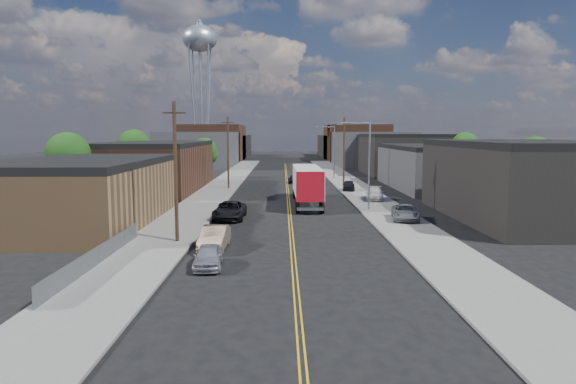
{
  "coord_description": "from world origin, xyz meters",
  "views": [
    {
      "loc": [
        -0.67,
        -26.06,
        7.82
      ],
      "look_at": [
        -0.18,
        19.92,
        2.5
      ],
      "focal_mm": 32.0,
      "sensor_mm": 36.0,
      "label": 1
    }
  ],
  "objects_px": {
    "semi_truck": "(307,182)",
    "car_left_c": "(230,210)",
    "car_ahead_truck": "(296,178)",
    "car_left_b": "(215,238)",
    "car_right_lot_a": "(405,212)",
    "car_right_lot_c": "(349,185)",
    "water_tower": "(200,44)",
    "car_right_lot_b": "(375,194)",
    "car_left_a": "(208,256)"
  },
  "relations": [
    {
      "from": "car_left_b",
      "to": "car_right_lot_c",
      "type": "relative_size",
      "value": 1.18
    },
    {
      "from": "car_left_b",
      "to": "car_right_lot_b",
      "type": "xyz_separation_m",
      "value": [
        15.23,
        24.55,
        0.08
      ]
    },
    {
      "from": "semi_truck",
      "to": "car_ahead_truck",
      "type": "height_order",
      "value": "semi_truck"
    },
    {
      "from": "car_left_a",
      "to": "car_right_lot_a",
      "type": "relative_size",
      "value": 0.81
    },
    {
      "from": "car_left_a",
      "to": "car_right_lot_c",
      "type": "height_order",
      "value": "car_right_lot_c"
    },
    {
      "from": "car_left_a",
      "to": "car_right_lot_b",
      "type": "height_order",
      "value": "car_right_lot_b"
    },
    {
      "from": "car_left_c",
      "to": "car_ahead_truck",
      "type": "relative_size",
      "value": 1.16
    },
    {
      "from": "car_right_lot_a",
      "to": "car_right_lot_b",
      "type": "distance_m",
      "value": 13.87
    },
    {
      "from": "semi_truck",
      "to": "car_right_lot_c",
      "type": "height_order",
      "value": "semi_truck"
    },
    {
      "from": "car_right_lot_a",
      "to": "water_tower",
      "type": "bearing_deg",
      "value": 118.32
    },
    {
      "from": "water_tower",
      "to": "car_left_c",
      "type": "distance_m",
      "value": 96.22
    },
    {
      "from": "car_ahead_truck",
      "to": "car_left_c",
      "type": "bearing_deg",
      "value": -96.43
    },
    {
      "from": "car_ahead_truck",
      "to": "water_tower",
      "type": "bearing_deg",
      "value": 117.94
    },
    {
      "from": "semi_truck",
      "to": "car_ahead_truck",
      "type": "bearing_deg",
      "value": 90.44
    },
    {
      "from": "semi_truck",
      "to": "car_right_lot_a",
      "type": "bearing_deg",
      "value": -55.28
    },
    {
      "from": "car_left_b",
      "to": "car_left_c",
      "type": "relative_size",
      "value": 0.81
    },
    {
      "from": "car_right_lot_b",
      "to": "car_left_c",
      "type": "bearing_deg",
      "value": -131.87
    },
    {
      "from": "car_left_b",
      "to": "car_right_lot_c",
      "type": "xyz_separation_m",
      "value": [
        13.47,
        34.11,
        0.05
      ]
    },
    {
      "from": "water_tower",
      "to": "car_left_b",
      "type": "height_order",
      "value": "water_tower"
    },
    {
      "from": "semi_truck",
      "to": "car_right_lot_b",
      "type": "xyz_separation_m",
      "value": [
        7.98,
        2.31,
        -1.52
      ]
    },
    {
      "from": "car_left_c",
      "to": "car_right_lot_b",
      "type": "height_order",
      "value": "car_left_c"
    },
    {
      "from": "car_left_c",
      "to": "car_right_lot_b",
      "type": "distance_m",
      "value": 19.88
    },
    {
      "from": "car_left_a",
      "to": "car_right_lot_c",
      "type": "xyz_separation_m",
      "value": [
        13.2,
        38.92,
        0.15
      ]
    },
    {
      "from": "water_tower",
      "to": "car_left_a",
      "type": "distance_m",
      "value": 112.23
    },
    {
      "from": "semi_truck",
      "to": "car_right_lot_a",
      "type": "height_order",
      "value": "semi_truck"
    },
    {
      "from": "car_left_c",
      "to": "car_right_lot_a",
      "type": "relative_size",
      "value": 1.19
    },
    {
      "from": "semi_truck",
      "to": "car_left_a",
      "type": "relative_size",
      "value": 4.01
    },
    {
      "from": "car_right_lot_a",
      "to": "car_right_lot_c",
      "type": "distance_m",
      "value": 23.52
    },
    {
      "from": "car_right_lot_b",
      "to": "car_ahead_truck",
      "type": "distance_m",
      "value": 23.01
    },
    {
      "from": "car_left_c",
      "to": "car_right_lot_c",
      "type": "distance_m",
      "value": 25.97
    },
    {
      "from": "water_tower",
      "to": "car_right_lot_b",
      "type": "height_order",
      "value": "water_tower"
    },
    {
      "from": "car_left_b",
      "to": "semi_truck",
      "type": "bearing_deg",
      "value": 73.75
    },
    {
      "from": "car_right_lot_b",
      "to": "car_right_lot_a",
      "type": "bearing_deg",
      "value": -79.93
    },
    {
      "from": "car_left_b",
      "to": "car_right_lot_a",
      "type": "distance_m",
      "value": 18.8
    },
    {
      "from": "car_left_a",
      "to": "car_left_c",
      "type": "bearing_deg",
      "value": 88.3
    },
    {
      "from": "car_left_a",
      "to": "car_right_lot_a",
      "type": "height_order",
      "value": "car_right_lot_a"
    },
    {
      "from": "car_left_a",
      "to": "car_right_lot_c",
      "type": "distance_m",
      "value": 41.1
    },
    {
      "from": "car_right_lot_c",
      "to": "car_left_a",
      "type": "bearing_deg",
      "value": -101.58
    },
    {
      "from": "car_right_lot_c",
      "to": "car_ahead_truck",
      "type": "xyz_separation_m",
      "value": [
        -6.7,
        11.84,
        -0.13
      ]
    },
    {
      "from": "car_left_a",
      "to": "semi_truck",
      "type": "bearing_deg",
      "value": 72.22
    },
    {
      "from": "car_left_c",
      "to": "car_right_lot_a",
      "type": "height_order",
      "value": "car_left_c"
    },
    {
      "from": "car_left_a",
      "to": "car_ahead_truck",
      "type": "relative_size",
      "value": 0.8
    },
    {
      "from": "semi_truck",
      "to": "car_left_c",
      "type": "relative_size",
      "value": 2.75
    },
    {
      "from": "car_left_b",
      "to": "car_right_lot_a",
      "type": "xyz_separation_m",
      "value": [
        15.47,
        10.68,
        0.06
      ]
    },
    {
      "from": "car_left_b",
      "to": "car_right_lot_a",
      "type": "height_order",
      "value": "car_left_b"
    },
    {
      "from": "semi_truck",
      "to": "car_right_lot_c",
      "type": "distance_m",
      "value": 13.49
    },
    {
      "from": "car_left_c",
      "to": "car_right_lot_a",
      "type": "bearing_deg",
      "value": -3.8
    },
    {
      "from": "car_left_c",
      "to": "car_right_lot_b",
      "type": "bearing_deg",
      "value": 40.17
    },
    {
      "from": "car_right_lot_a",
      "to": "car_ahead_truck",
      "type": "bearing_deg",
      "value": 112.75
    },
    {
      "from": "car_left_a",
      "to": "car_right_lot_c",
      "type": "bearing_deg",
      "value": 67.95
    }
  ]
}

